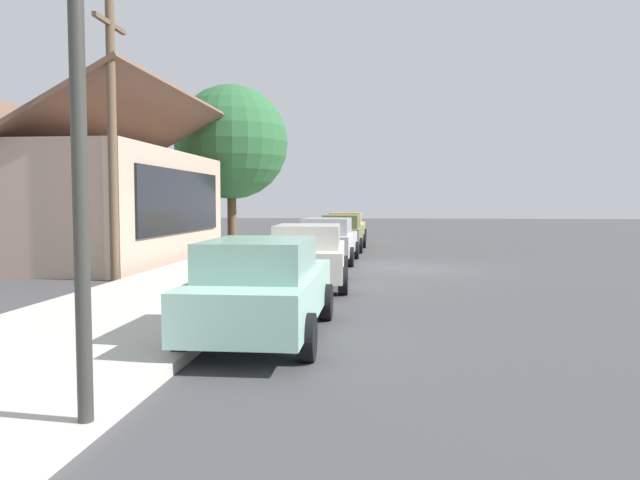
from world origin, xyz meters
name	(u,v)px	position (x,y,z in m)	size (l,w,h in m)	color
ground_plane	(411,269)	(0.00, 0.00, 0.00)	(120.00, 120.00, 0.00)	#424244
sidewalk_curb	(241,265)	(0.00, 5.60, 0.08)	(60.00, 4.20, 0.16)	beige
car_seafoam	(264,287)	(-10.27, 2.79, 0.81)	(4.67, 1.94, 1.59)	#9ED1BC
car_ivory	(309,255)	(-4.39, 2.79, 0.82)	(4.78, 2.18, 1.59)	silver
car_silver	(328,240)	(1.72, 2.86, 0.81)	(4.53, 2.07, 1.59)	silver
car_olive	(342,232)	(7.16, 2.72, 0.81)	(4.85, 2.00, 1.59)	olive
car_mustard	(346,227)	(12.73, 2.89, 0.82)	(4.84, 2.08, 1.59)	gold
storefront_building	(79,203)	(1.49, 11.98, 2.13)	(10.97, 8.06, 6.15)	tan
shade_tree	(231,143)	(9.57, 8.34, 5.06)	(5.55, 5.55, 7.84)	brown
traffic_light_main	(194,46)	(-14.48, 2.54, 3.49)	(0.37, 2.79, 5.20)	#383833
utility_pole_wooden	(112,136)	(-3.86, 8.20, 3.93)	(1.80, 0.24, 7.50)	brown
fire_hydrant_red	(319,234)	(11.04, 4.20, 0.50)	(0.22, 0.22, 0.71)	red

